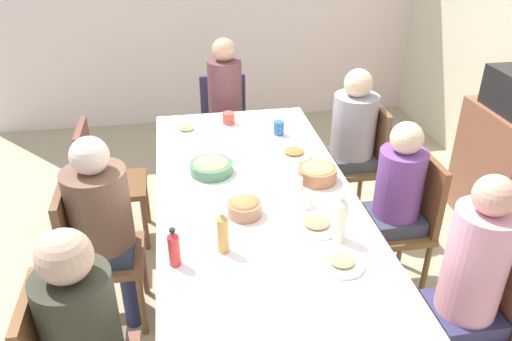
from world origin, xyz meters
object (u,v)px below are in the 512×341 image
at_px(person_1, 395,195).
at_px(cup_1, 305,200).
at_px(bottle_2, 340,219).
at_px(dining_table, 256,204).
at_px(person_3, 352,133).
at_px(cup_0, 296,184).
at_px(chair_0, 91,249).
at_px(cup_2, 229,118).
at_px(cup_3, 279,128).
at_px(person_4, 84,328).
at_px(bowl_2, 211,166).
at_px(chair_5, 478,312).
at_px(bottle_1, 223,233).
at_px(plate_3, 342,262).
at_px(side_cabinet, 504,169).
at_px(bottle_0, 174,248).
at_px(person_0, 102,216).
at_px(bowl_0, 244,207).
at_px(chair_1, 406,217).
at_px(chair_6, 225,123).
at_px(person_6, 225,102).
at_px(chair_3, 361,157).
at_px(bowl_1, 317,173).
at_px(plate_1, 294,153).
at_px(chair_2, 104,178).
at_px(person_5, 469,278).

bearing_deg(person_1, cup_1, -74.32).
bearing_deg(bottle_2, dining_table, -145.28).
relative_size(person_3, cup_0, 10.68).
xyz_separation_m(chair_0, cup_2, (-0.98, 0.89, 0.30)).
relative_size(cup_1, cup_3, 0.99).
relative_size(cup_0, cup_3, 1.04).
height_order(cup_0, cup_3, cup_3).
relative_size(person_4, cup_0, 10.67).
bearing_deg(bowl_2, cup_1, 45.50).
height_order(chair_5, bottle_1, bottle_1).
height_order(plate_3, side_cabinet, side_cabinet).
distance_m(dining_table, person_3, 1.15).
relative_size(bottle_0, side_cabinet, 0.22).
xyz_separation_m(dining_table, cup_2, (-0.98, -0.03, 0.11)).
height_order(person_0, bowl_2, person_0).
bearing_deg(person_1, bowl_0, -78.50).
xyz_separation_m(dining_table, person_1, (-0.00, 0.83, -0.03)).
xyz_separation_m(chair_1, cup_2, (-0.98, -0.96, 0.30)).
relative_size(chair_1, person_3, 0.76).
bearing_deg(bowl_0, cup_3, 157.93).
bearing_deg(bottle_1, cup_1, 122.51).
xyz_separation_m(chair_1, bowl_2, (-0.28, -1.14, 0.30)).
height_order(chair_6, person_6, person_6).
relative_size(person_0, cup_1, 11.13).
bearing_deg(chair_3, bottle_0, -46.31).
xyz_separation_m(bowl_1, bottle_2, (0.56, -0.05, 0.07)).
bearing_deg(person_6, person_0, -29.43).
xyz_separation_m(person_4, bottle_2, (-0.33, 1.16, 0.17)).
distance_m(chair_5, cup_3, 1.69).
relative_size(person_1, bottle_0, 5.88).
xyz_separation_m(chair_1, plate_3, (0.66, -0.64, 0.27)).
distance_m(person_6, cup_2, 0.50).
height_order(bowl_2, bottle_0, bottle_0).
bearing_deg(plate_1, chair_2, -106.67).
xyz_separation_m(cup_0, cup_1, (0.17, 0.01, 0.00)).
height_order(plate_1, cup_0, cup_0).
height_order(chair_5, bottle_0, bottle_0).
relative_size(person_6, bottle_1, 5.70).
bearing_deg(plate_1, chair_5, 26.57).
height_order(cup_0, cup_2, cup_2).
height_order(person_0, bowl_0, person_0).
height_order(chair_1, person_4, person_4).
bearing_deg(cup_1, cup_3, 177.03).
xyz_separation_m(chair_5, cup_3, (-1.53, -0.64, 0.31)).
height_order(chair_1, bowl_2, chair_1).
bearing_deg(cup_3, chair_3, 94.84).
distance_m(chair_3, side_cabinet, 1.05).
xyz_separation_m(cup_3, side_cabinet, (0.19, 1.66, -0.37)).
xyz_separation_m(person_6, bowl_0, (1.67, -0.09, 0.08)).
distance_m(person_5, plate_3, 0.57).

